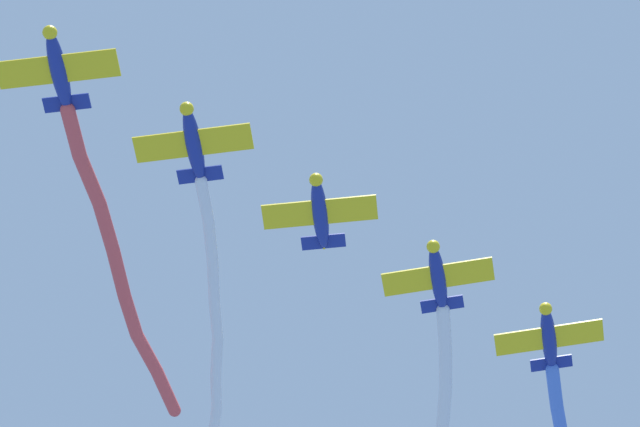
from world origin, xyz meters
The scene contains 7 objects.
airplane_lead centered at (4.31, 5.41, 66.91)m, with size 5.18×6.65×1.69m.
smoke_trail_lead centered at (16.49, -1.43, 68.57)m, with size 20.61×12.91×4.00m.
airplane_left_wing centered at (6.00, -2.81, 67.16)m, with size 5.17×6.62×1.69m.
smoke_trail_left_wing centered at (22.66, -8.97, 69.87)m, with size 30.38×8.80×6.19m.
airplane_right_wing centered at (7.69, -11.04, 67.41)m, with size 5.19×6.67×1.69m.
airplane_slot centered at (9.39, -19.26, 67.66)m, with size 5.22×6.53×1.69m.
airplane_trail centered at (11.08, -27.49, 67.91)m, with size 5.22×6.54×1.69m.
Camera 1 is at (-22.15, 0.24, 5.78)m, focal length 67.14 mm.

